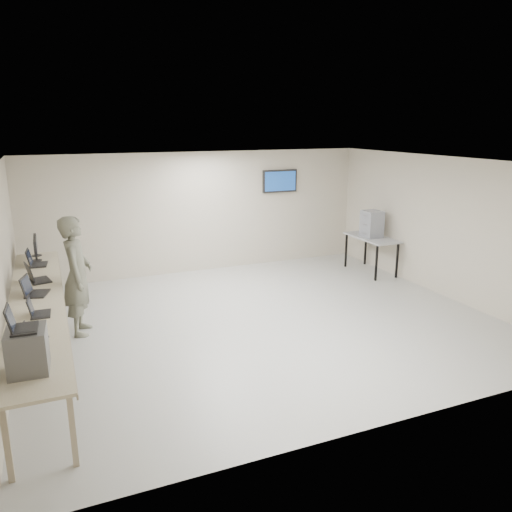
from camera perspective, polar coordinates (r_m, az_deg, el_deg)
name	(u,v)px	position (r m, az deg, el deg)	size (l,w,h in m)	color
room	(261,243)	(8.63, 0.57, 1.47)	(8.01, 7.01, 2.81)	#AEAEAE
workbench	(38,305)	(8.07, -23.67, -5.11)	(0.76, 6.00, 0.90)	beige
equipment_box	(28,350)	(5.78, -24.65, -9.79)	(0.39, 0.45, 0.47)	#5F5F5F
laptop_on_box	(18,324)	(5.68, -25.52, -7.05)	(0.30, 0.36, 0.27)	black
laptop_0	(31,339)	(6.51, -24.36, -8.61)	(0.33, 0.37, 0.25)	black
laptop_1	(36,311)	(7.39, -23.81, -5.76)	(0.29, 0.35, 0.26)	black
laptop_2	(33,290)	(8.27, -24.17, -3.58)	(0.42, 0.46, 0.31)	black
laptop_3	(36,277)	(8.94, -23.88, -2.21)	(0.41, 0.46, 0.31)	black
laptop_4	(35,262)	(9.95, -23.98, -0.58)	(0.36, 0.42, 0.31)	black
monitor_near	(35,248)	(10.26, -23.90, 0.84)	(0.19, 0.42, 0.41)	black
monitor_far	(36,243)	(10.64, -23.89, 1.32)	(0.19, 0.42, 0.42)	black
soldier	(77,276)	(8.70, -19.74, -2.15)	(0.73, 0.48, 1.99)	#515942
side_table	(372,240)	(11.97, 13.07, 1.82)	(0.67, 1.43, 0.86)	#98999A
storage_bins	(372,224)	(11.88, 13.10, 3.60)	(0.39, 0.43, 0.62)	#9296A2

